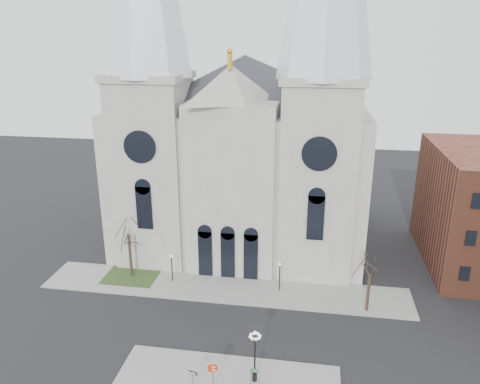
# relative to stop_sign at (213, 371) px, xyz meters

# --- Properties ---
(ground) EXTENTS (160.00, 160.00, 0.00)m
(ground) POSITION_rel_stop_sign_xyz_m (-2.12, 4.41, -2.02)
(ground) COLOR black
(ground) RESTS_ON ground
(sidewalk_far) EXTENTS (40.00, 6.00, 0.14)m
(sidewalk_far) POSITION_rel_stop_sign_xyz_m (-2.12, 15.41, -1.95)
(sidewalk_far) COLOR gray
(sidewalk_far) RESTS_ON ground
(grass_patch) EXTENTS (6.00, 5.00, 0.18)m
(grass_patch) POSITION_rel_stop_sign_xyz_m (-13.12, 16.41, -1.93)
(grass_patch) COLOR #30441D
(grass_patch) RESTS_ON ground
(cathedral) EXTENTS (33.00, 26.66, 54.00)m
(cathedral) POSITION_rel_stop_sign_xyz_m (-2.12, 27.27, 16.46)
(cathedral) COLOR #A4A098
(cathedral) RESTS_ON ground
(tree_left) EXTENTS (3.20, 3.20, 7.50)m
(tree_left) POSITION_rel_stop_sign_xyz_m (-13.12, 16.41, 3.56)
(tree_left) COLOR black
(tree_left) RESTS_ON ground
(tree_right) EXTENTS (3.20, 3.20, 6.00)m
(tree_right) POSITION_rel_stop_sign_xyz_m (12.88, 13.41, 2.44)
(tree_right) COLOR black
(tree_right) RESTS_ON ground
(ped_lamp_left) EXTENTS (0.32, 0.32, 3.26)m
(ped_lamp_left) POSITION_rel_stop_sign_xyz_m (-8.12, 15.91, 0.31)
(ped_lamp_left) COLOR black
(ped_lamp_left) RESTS_ON sidewalk_far
(ped_lamp_right) EXTENTS (0.32, 0.32, 3.26)m
(ped_lamp_right) POSITION_rel_stop_sign_xyz_m (3.88, 15.91, 0.31)
(ped_lamp_right) COLOR black
(ped_lamp_right) RESTS_ON sidewalk_far
(stop_sign) EXTENTS (0.94, 0.23, 2.66)m
(stop_sign) POSITION_rel_stop_sign_xyz_m (0.00, 0.00, 0.00)
(stop_sign) COLOR slate
(stop_sign) RESTS_ON sidewalk_near
(globe_lamp) EXTENTS (1.25, 1.25, 4.65)m
(globe_lamp) POSITION_rel_stop_sign_xyz_m (3.04, 1.66, 1.04)
(globe_lamp) COLOR black
(globe_lamp) RESTS_ON sidewalk_near
(one_way_sign) EXTENTS (0.83, 0.23, 1.93)m
(one_way_sign) POSITION_rel_stop_sign_xyz_m (-1.56, -0.22, -0.56)
(one_way_sign) COLOR slate
(one_way_sign) RESTS_ON sidewalk_near
(street_name_sign) EXTENTS (0.63, 0.12, 1.97)m
(street_name_sign) POSITION_rel_stop_sign_xyz_m (2.94, 0.70, -0.70)
(street_name_sign) COLOR slate
(street_name_sign) RESTS_ON sidewalk_near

